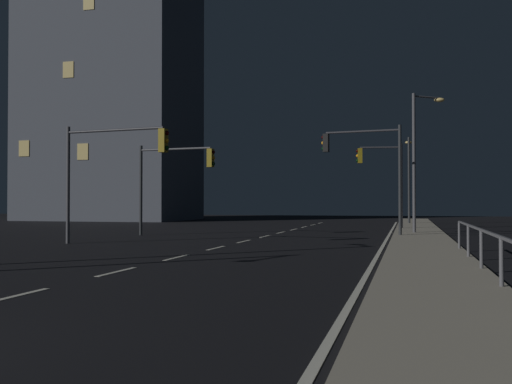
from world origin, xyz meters
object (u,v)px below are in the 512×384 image
(traffic_light_far_left, at_px, (112,158))
(street_lamp_across_street, at_px, (419,149))
(traffic_light_near_right, at_px, (174,171))
(building_distant, at_px, (112,102))
(traffic_light_near_left, at_px, (382,169))
(traffic_light_far_center, at_px, (365,158))
(street_lamp_mid_block, at_px, (409,171))

(traffic_light_far_left, relative_size, street_lamp_across_street, 0.67)
(traffic_light_near_right, xyz_separation_m, building_distant, (-16.95, 24.65, 8.44))
(building_distant, bearing_deg, traffic_light_near_left, -29.26)
(street_lamp_across_street, xyz_separation_m, building_distant, (-29.49, 20.49, 7.22))
(traffic_light_far_center, relative_size, traffic_light_near_left, 1.03)
(street_lamp_mid_block, bearing_deg, traffic_light_near_right, -122.20)
(traffic_light_far_center, height_order, building_distant, building_distant)
(traffic_light_near_right, bearing_deg, street_lamp_across_street, 18.36)
(traffic_light_far_center, height_order, traffic_light_near_right, traffic_light_far_center)
(traffic_light_far_center, xyz_separation_m, street_lamp_mid_block, (2.20, 17.59, 0.21))
(traffic_light_near_right, xyz_separation_m, street_lamp_mid_block, (12.05, 19.14, 0.80))
(traffic_light_near_right, xyz_separation_m, traffic_light_far_left, (0.02, -6.75, 0.16))
(traffic_light_near_right, xyz_separation_m, street_lamp_across_street, (12.54, 4.16, 1.22))
(street_lamp_mid_block, bearing_deg, traffic_light_far_center, -97.12)
(traffic_light_near_left, xyz_separation_m, street_lamp_mid_block, (1.67, 9.79, 0.37))
(traffic_light_far_center, distance_m, street_lamp_across_street, 3.80)
(street_lamp_mid_block, xyz_separation_m, building_distant, (-29.00, 5.52, 7.64))
(traffic_light_far_center, relative_size, street_lamp_across_street, 0.73)
(traffic_light_far_center, distance_m, street_lamp_mid_block, 17.73)
(traffic_light_near_right, bearing_deg, traffic_light_far_left, -89.87)
(traffic_light_far_left, xyz_separation_m, building_distant, (-16.96, 31.40, 8.28))
(traffic_light_far_left, bearing_deg, building_distant, 118.37)
(traffic_light_far_left, bearing_deg, traffic_light_near_right, 90.13)
(traffic_light_far_left, bearing_deg, traffic_light_near_left, 57.23)
(traffic_light_far_center, xyz_separation_m, traffic_light_far_left, (-9.84, -8.30, -0.43))
(traffic_light_far_left, height_order, street_lamp_across_street, street_lamp_across_street)
(traffic_light_far_center, distance_m, building_distant, 36.24)
(traffic_light_far_left, bearing_deg, street_lamp_across_street, 41.06)
(traffic_light_near_right, relative_size, traffic_light_far_left, 0.96)
(street_lamp_across_street, xyz_separation_m, street_lamp_mid_block, (-0.49, 14.97, -0.42))
(traffic_light_near_left, bearing_deg, traffic_light_far_left, -122.77)
(street_lamp_mid_block, bearing_deg, traffic_light_near_left, -99.70)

